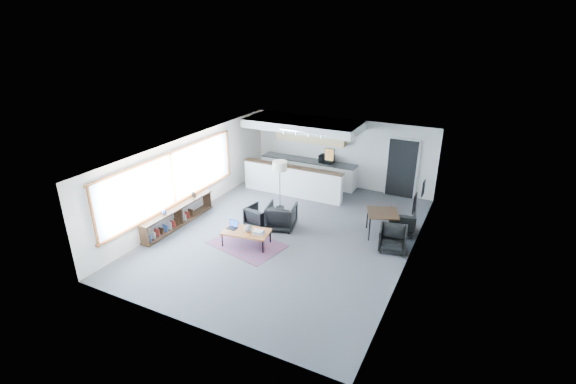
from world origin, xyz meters
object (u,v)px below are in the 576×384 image
at_px(dining_chair_near, 393,240).
at_px(microwave, 327,158).
at_px(coffee_table, 246,232).
at_px(laptop, 233,226).
at_px(book_stack, 259,232).
at_px(armchair_right, 281,215).
at_px(floor_lamp, 280,168).
at_px(dining_table, 383,214).
at_px(armchair_left, 259,216).
at_px(ceramic_pot, 248,228).
at_px(dining_chair_far, 402,223).

xyz_separation_m(dining_chair_near, microwave, (-3.46, 3.67, 0.79)).
bearing_deg(coffee_table, laptop, 169.38).
relative_size(book_stack, armchair_right, 0.39).
height_order(floor_lamp, dining_table, floor_lamp).
xyz_separation_m(coffee_table, laptop, (-0.45, 0.01, 0.09)).
distance_m(dining_table, microwave, 4.19).
xyz_separation_m(armchair_left, armchair_right, (0.67, 0.21, 0.07)).
height_order(ceramic_pot, book_stack, ceramic_pot).
relative_size(armchair_left, floor_lamp, 0.43).
bearing_deg(book_stack, dining_table, 38.02).
distance_m(laptop, armchair_right, 1.61).
xyz_separation_m(book_stack, armchair_right, (0.03, 1.33, -0.04)).
distance_m(dining_chair_near, dining_chair_far, 1.14).
bearing_deg(dining_table, microwave, 135.08).
height_order(dining_table, dining_chair_far, dining_table).
bearing_deg(ceramic_pot, dining_table, 35.96).
xyz_separation_m(armchair_left, dining_chair_far, (4.04, 1.55, -0.03)).
bearing_deg(floor_lamp, dining_table, -5.58).
relative_size(coffee_table, dining_chair_near, 2.22).
bearing_deg(armchair_right, dining_chair_near, 170.92).
bearing_deg(coffee_table, armchair_right, 63.48).
bearing_deg(ceramic_pot, laptop, 176.96).
distance_m(coffee_table, laptop, 0.46).
bearing_deg(dining_chair_near, laptop, -169.71).
distance_m(armchair_left, dining_table, 3.72).
xyz_separation_m(dining_table, microwave, (-2.95, 2.94, 0.44)).
relative_size(book_stack, microwave, 0.63).
height_order(laptop, dining_table, dining_table).
height_order(dining_table, dining_chair_near, dining_table).
bearing_deg(laptop, dining_chair_near, 23.15).
relative_size(coffee_table, book_stack, 4.19).
relative_size(book_stack, dining_chair_near, 0.53).
relative_size(ceramic_pot, microwave, 0.42).
height_order(armchair_left, microwave, microwave).
height_order(coffee_table, dining_chair_far, dining_chair_far).
height_order(armchair_right, microwave, microwave).
height_order(floor_lamp, microwave, floor_lamp).
xyz_separation_m(coffee_table, book_stack, (0.39, 0.03, 0.08)).
bearing_deg(ceramic_pot, armchair_right, 76.76).
bearing_deg(armchair_left, laptop, 90.32).
bearing_deg(dining_chair_near, dining_table, 114.93).
bearing_deg(dining_chair_near, dining_chair_far, 80.05).
relative_size(ceramic_pot, book_stack, 0.66).
bearing_deg(coffee_table, microwave, 76.75).
bearing_deg(floor_lamp, book_stack, -75.15).
relative_size(floor_lamp, dining_table, 1.48).
relative_size(armchair_right, dining_chair_far, 1.30).
xyz_separation_m(floor_lamp, dining_chair_near, (4.09, -1.08, -1.13)).
xyz_separation_m(laptop, armchair_left, (0.19, 1.15, -0.13)).
distance_m(coffee_table, dining_table, 4.01).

